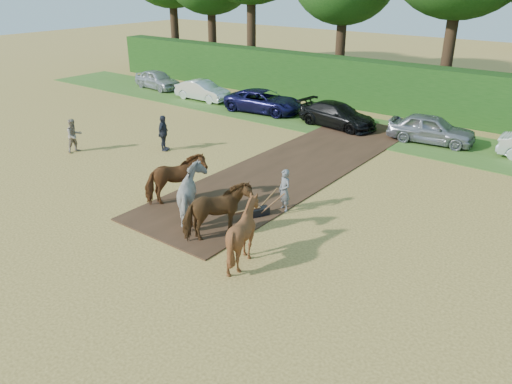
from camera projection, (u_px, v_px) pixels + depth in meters
The scene contains 8 objects.
ground at pixel (158, 211), 18.17m from camera, with size 120.00×120.00×0.00m, color gold.
earth_strip at pixel (297, 165), 22.41m from camera, with size 4.50×17.00×0.05m, color #472D1C.
grass_verge at pixel (342, 125), 28.34m from camera, with size 50.00×5.00×0.03m, color #38601E.
hedgerow at pixel (379, 86), 31.02m from camera, with size 46.00×1.60×3.00m, color #14380F.
spectator_near at pixel (74, 136), 23.89m from camera, with size 0.79×0.62×1.62m, color tan.
spectator_far at pixel (163, 133), 24.05m from camera, with size 1.02×0.43×1.74m, color #252832.
plough_team at pixel (208, 203), 16.56m from camera, with size 6.57×4.99×1.90m.
parked_cars at pixel (416, 127), 25.66m from camera, with size 41.11×3.28×1.47m.
Camera 1 is at (12.80, -10.81, 7.94)m, focal length 35.00 mm.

